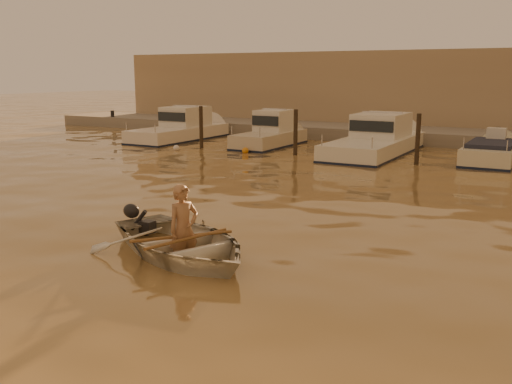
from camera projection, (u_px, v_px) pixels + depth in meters
The scene contains 18 objects.
ground_plane at pixel (243, 266), 10.67m from camera, with size 160.00×160.00×0.00m, color olive.
dinghy at pixel (181, 242), 11.21m from camera, with size 2.79×3.90×0.81m, color silver.
person at pixel (184, 229), 11.07m from camera, with size 0.64×0.42×1.76m, color #9E724F.
outboard_motor at pixel (147, 227), 12.38m from camera, with size 0.90×0.40×0.70m, color black, non-canonical shape.
oar_port at pixel (188, 239), 10.99m from camera, with size 0.06×0.06×2.10m, color olive.
oar_starboard at pixel (183, 236), 11.14m from camera, with size 0.06×0.06×2.10m, color brown.
moored_boat_0 at pixel (179, 128), 30.66m from camera, with size 2.28×7.26×1.75m, color white, non-canonical shape.
moored_boat_1 at pixel (270, 133), 28.01m from camera, with size 1.86×5.67×1.75m, color beige, non-canonical shape.
moored_boat_2 at pixel (376, 140), 25.43m from camera, with size 2.58×8.55×1.75m, color white, non-canonical shape.
moored_boat_3 at pixel (492, 156), 23.18m from camera, with size 1.89×5.52×0.95m, color beige, non-canonical shape.
piling_0 at pixel (201, 129), 27.30m from camera, with size 0.18×0.18×2.20m, color #2D2319.
piling_1 at pixel (296, 135), 24.90m from camera, with size 0.18×0.18×2.20m, color #2D2319.
piling_2 at pixel (418, 142), 22.36m from camera, with size 0.18×0.18×2.20m, color #2D2319.
fender_a at pixel (176, 148), 26.60m from camera, with size 0.30×0.30×0.30m, color silver.
fender_b at pixel (245, 151), 25.76m from camera, with size 0.30×0.30×0.30m, color orange.
fender_c at pixel (356, 160), 22.88m from camera, with size 0.30×0.30×0.30m, color white.
quay at pixel (458, 141), 28.99m from camera, with size 52.00×4.00×1.00m, color gray.
waterfront_building at pixel (478, 93), 33.22m from camera, with size 46.00×7.00×4.80m, color #9E8466.
Camera 1 is at (5.18, -8.74, 3.56)m, focal length 40.00 mm.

